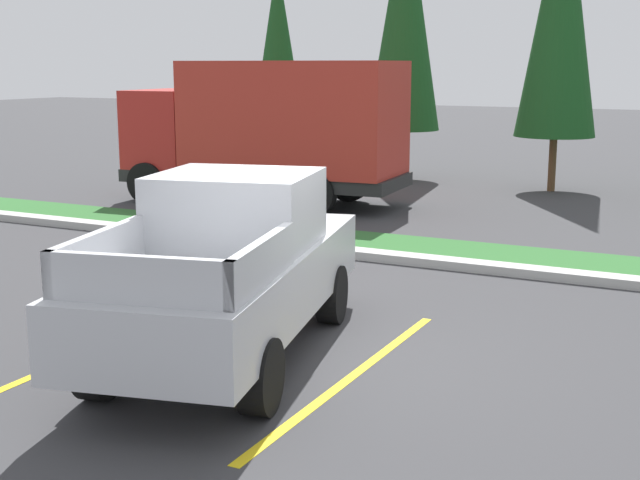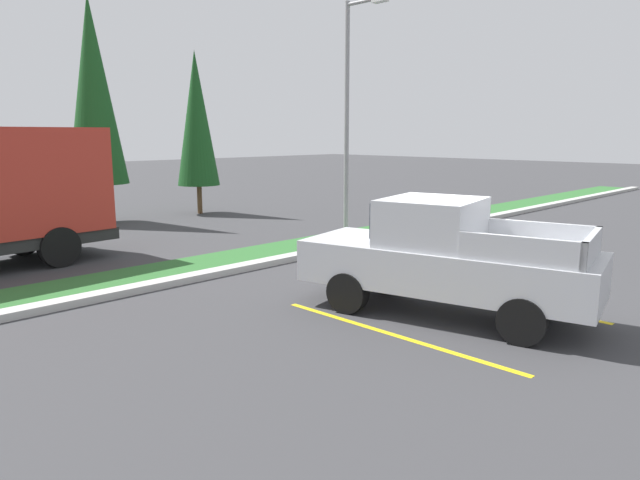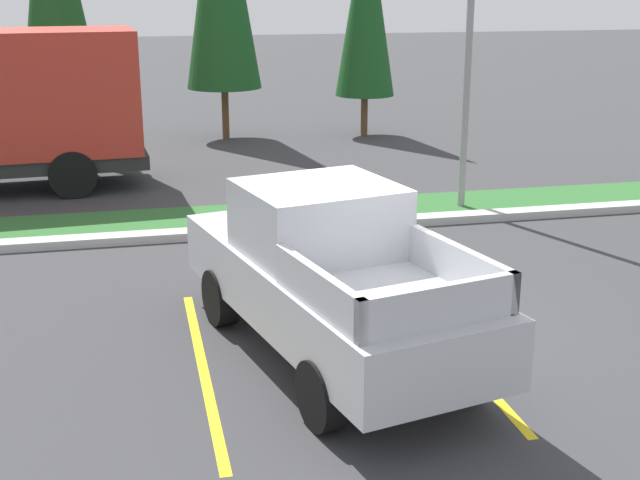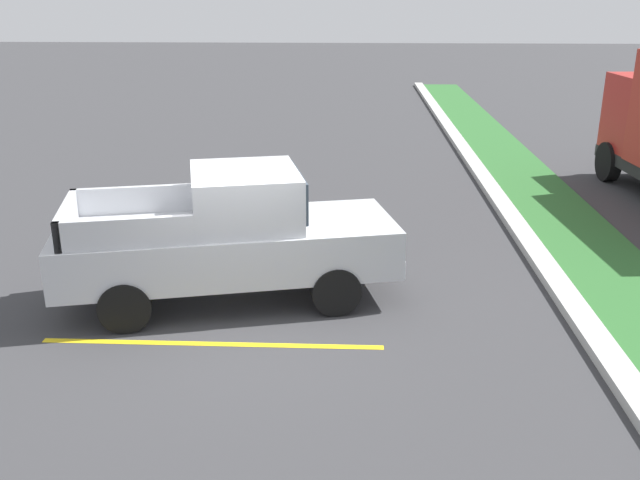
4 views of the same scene
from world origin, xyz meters
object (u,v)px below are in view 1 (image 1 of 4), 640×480
(pickup_truck_main, at_px, (231,267))
(cargo_truck_distant, at_px, (268,127))
(cypress_tree_leftmost, at_px, (278,49))
(cypress_tree_left_inner, at_px, (405,13))
(cypress_tree_center, at_px, (561,7))

(pickup_truck_main, distance_m, cargo_truck_distant, 11.10)
(pickup_truck_main, xyz_separation_m, cypress_tree_leftmost, (-8.05, 15.43, 2.75))
(pickup_truck_main, height_order, cypress_tree_leftmost, cypress_tree_leftmost)
(cypress_tree_left_inner, bearing_deg, cypress_tree_leftmost, -179.46)
(pickup_truck_main, xyz_separation_m, cypress_tree_center, (0.51, 15.03, 3.71))
(cypress_tree_left_inner, bearing_deg, pickup_truck_main, -75.75)
(cargo_truck_distant, distance_m, cypress_tree_left_inner, 6.49)
(cypress_tree_leftmost, bearing_deg, cypress_tree_left_inner, 0.54)
(cargo_truck_distant, relative_size, cypress_tree_center, 0.86)
(cypress_tree_leftmost, relative_size, cypress_tree_left_inner, 0.80)
(cypress_tree_center, bearing_deg, cypress_tree_leftmost, 177.34)
(cypress_tree_center, bearing_deg, cargo_truck_distant, -137.23)
(pickup_truck_main, distance_m, cypress_tree_left_inner, 16.39)
(pickup_truck_main, distance_m, cypress_tree_leftmost, 17.62)
(cargo_truck_distant, height_order, cypress_tree_center, cypress_tree_center)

